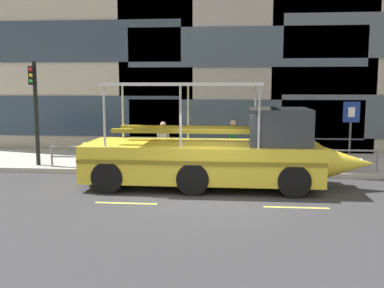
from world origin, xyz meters
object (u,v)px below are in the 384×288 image
traffic_light_pole (35,103)px  duck_tour_boat (219,154)px  pedestrian_mid_right (163,138)px  pedestrian_mid_left (233,137)px  parking_sign (351,124)px  pedestrian_near_bow (284,139)px

traffic_light_pole → duck_tour_boat: bearing=-17.6°
pedestrian_mid_right → traffic_light_pole: bearing=-167.3°
pedestrian_mid_left → parking_sign: bearing=-14.7°
duck_tour_boat → pedestrian_mid_left: bearing=82.7°
traffic_light_pole → pedestrian_mid_left: traffic_light_pole is taller
parking_sign → duck_tour_boat: (-4.79, -2.40, -0.81)m
pedestrian_mid_left → pedestrian_mid_right: pedestrian_mid_left is taller
traffic_light_pole → pedestrian_near_bow: traffic_light_pole is taller
pedestrian_near_bow → pedestrian_mid_right: 4.87m
traffic_light_pole → pedestrian_mid_left: size_ratio=2.31×
parking_sign → pedestrian_mid_right: parking_sign is taller
parking_sign → pedestrian_mid_right: 7.30m
traffic_light_pole → pedestrian_mid_right: (4.89, 1.10, -1.46)m
traffic_light_pole → pedestrian_near_bow: 9.89m
duck_tour_boat → parking_sign: bearing=26.6°
duck_tour_boat → pedestrian_mid_right: bearing=125.2°
pedestrian_near_bow → pedestrian_mid_right: size_ratio=1.03×
parking_sign → duck_tour_boat: 5.42m
pedestrian_near_bow → traffic_light_pole: bearing=-174.9°
traffic_light_pole → pedestrian_mid_left: 7.97m
duck_tour_boat → pedestrian_near_bow: size_ratio=5.47×
pedestrian_near_bow → pedestrian_mid_right: bearing=177.3°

